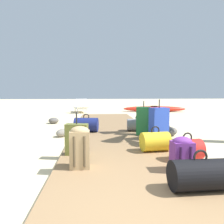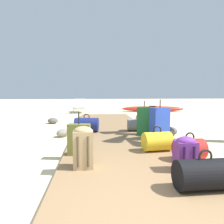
# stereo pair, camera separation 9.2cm
# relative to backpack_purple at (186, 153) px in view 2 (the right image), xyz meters

# --- Properties ---
(ground_plane) EXTENTS (60.00, 60.00, 0.00)m
(ground_plane) POSITION_rel_backpack_purple_xyz_m (-0.69, 2.35, -0.33)
(ground_plane) COLOR beige
(boardwalk) EXTENTS (2.12, 8.98, 0.08)m
(boardwalk) POSITION_rel_backpack_purple_xyz_m (-0.69, 3.25, -0.29)
(boardwalk) COLOR olive
(boardwalk) RESTS_ON ground
(backpack_purple) EXTENTS (0.28, 0.25, 0.47)m
(backpack_purple) POSITION_rel_backpack_purple_xyz_m (0.00, 0.00, 0.00)
(backpack_purple) COLOR #6B2D84
(backpack_purple) RESTS_ON boardwalk
(duffel_bag_yellow) EXTENTS (0.54, 0.40, 0.46)m
(duffel_bag_yellow) POSITION_rel_backpack_purple_xyz_m (-0.09, 1.03, -0.07)
(duffel_bag_yellow) COLOR gold
(duffel_bag_yellow) RESTS_ON boardwalk
(suitcase_blue) EXTENTS (0.46, 0.35, 0.90)m
(suitcase_blue) POSITION_rel_backpack_purple_xyz_m (0.26, 1.99, 0.11)
(suitcase_blue) COLOR #2847B7
(suitcase_blue) RESTS_ON boardwalk
(suitcase_green) EXTENTS (0.39, 0.33, 0.85)m
(suitcase_green) POSITION_rel_backpack_purple_xyz_m (0.03, 2.53, 0.10)
(suitcase_green) COLOR #237538
(suitcase_green) RESTS_ON boardwalk
(duffel_bag_navy) EXTENTS (0.67, 0.47, 0.49)m
(duffel_bag_navy) POSITION_rel_backpack_purple_xyz_m (-1.41, 3.07, -0.06)
(duffel_bag_navy) COLOR navy
(duffel_bag_navy) RESTS_ON boardwalk
(suitcase_olive) EXTENTS (0.39, 0.23, 0.73)m
(suitcase_olive) POSITION_rel_backpack_purple_xyz_m (-1.48, 0.89, 0.02)
(suitcase_olive) COLOR olive
(suitcase_olive) RESTS_ON boardwalk
(duffel_bag_grey) EXTENTS (0.64, 0.38, 0.44)m
(duffel_bag_grey) POSITION_rel_backpack_purple_xyz_m (0.02, 3.09, -0.08)
(duffel_bag_grey) COLOR slate
(duffel_bag_grey) RESTS_ON boardwalk
(backpack_tan) EXTENTS (0.28, 0.24, 0.60)m
(backpack_tan) POSITION_rel_backpack_purple_xyz_m (-1.39, 0.23, 0.06)
(backpack_tan) COLOR tan
(backpack_tan) RESTS_ON boardwalk
(duffel_bag_black) EXTENTS (0.65, 0.36, 0.45)m
(duffel_bag_black) POSITION_rel_backpack_purple_xyz_m (-0.04, -0.58, -0.08)
(duffel_bag_black) COLOR black
(duffel_bag_black) RESTS_ON boardwalk
(duffel_bag_red) EXTENTS (0.50, 0.38, 0.44)m
(duffel_bag_red) POSITION_rel_backpack_purple_xyz_m (0.28, 0.48, -0.08)
(duffel_bag_red) COLOR red
(duffel_bag_red) RESTS_ON boardwalk
(lounge_chair) EXTENTS (0.90, 1.65, 0.77)m
(lounge_chair) POSITION_rel_backpack_purple_xyz_m (-1.95, 9.48, 0.00)
(lounge_chair) COLOR white
(lounge_chair) RESTS_ON ground
(kayak) EXTENTS (3.62, 1.10, 0.34)m
(kayak) POSITION_rel_backpack_purple_xyz_m (2.25, 9.64, -0.16)
(kayak) COLOR red
(kayak) RESTS_ON ground
(rock_right_far) EXTENTS (0.19, 0.17, 0.12)m
(rock_right_far) POSITION_rel_backpack_purple_xyz_m (1.09, 3.86, -0.27)
(rock_right_far) COLOR #5B5651
(rock_right_far) RESTS_ON ground
(rock_right_mid) EXTENTS (0.50, 0.45, 0.23)m
(rock_right_mid) POSITION_rel_backpack_purple_xyz_m (0.77, 2.75, -0.21)
(rock_right_mid) COLOR #5B5651
(rock_right_mid) RESTS_ON ground
(rock_left_mid) EXTENTS (0.40, 0.42, 0.21)m
(rock_left_mid) POSITION_rel_backpack_purple_xyz_m (-2.68, 5.28, -0.22)
(rock_left_mid) COLOR #5B5651
(rock_left_mid) RESTS_ON ground
(rock_left_far) EXTENTS (0.41, 0.44, 0.20)m
(rock_left_far) POSITION_rel_backpack_purple_xyz_m (-2.02, 2.84, -0.23)
(rock_left_far) COLOR gray
(rock_left_far) RESTS_ON ground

